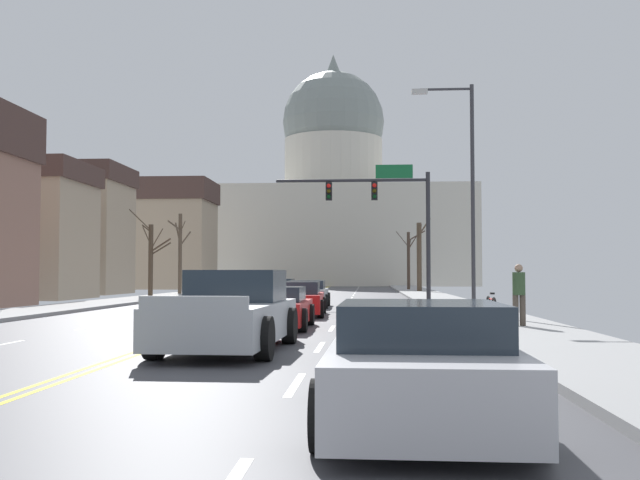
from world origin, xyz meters
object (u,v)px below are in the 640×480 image
Objects in this scene: bicycle_parked at (491,307)px; pickup_truck_near_03 at (230,314)px; pedestrian_00 at (519,291)px; sedan_oncoming_00 at (261,290)px; signal_gantry at (385,204)px; sedan_near_00 at (306,294)px; sedan_oncoming_01 at (283,286)px; street_lamp_right at (465,178)px; sedan_near_02 at (276,309)px; sedan_near_04 at (419,366)px; sedan_near_01 at (297,300)px.

pickup_truck_near_03 is at bearing -127.70° from bicycle_parked.
sedan_oncoming_00 is at bearing 114.84° from pedestrian_00.
signal_gantry is 10.01m from sedan_oncoming_00.
sedan_oncoming_00 is at bearing 110.93° from sedan_near_00.
sedan_near_00 is 0.97× the size of sedan_oncoming_01.
sedan_near_02 is at bearing -139.35° from street_lamp_right.
pickup_truck_near_03 is at bearing 115.44° from sedan_near_04.
signal_gantry reaches higher than pedestrian_00.
sedan_near_04 reaches higher than sedan_oncoming_01.
sedan_oncoming_01 is (-3.96, 35.66, -0.03)m from sedan_near_02.
sedan_near_02 is at bearing 88.00° from pickup_truck_near_03.
pedestrian_00 reaches higher than sedan_near_01.
bicycle_parked is at bearing -77.76° from signal_gantry.
sedan_near_00 is 1.03× the size of sedan_near_04.
signal_gantry is at bearing -68.50° from sedan_oncoming_01.
pickup_truck_near_03 reaches higher than bicycle_parked.
sedan_near_01 is (0.20, -6.66, 0.01)m from sedan_near_00.
sedan_near_00 is at bearing -134.38° from signal_gantry.
sedan_oncoming_00 is 2.62× the size of bicycle_parked.
sedan_near_01 is 7.36m from bicycle_parked.
pickup_truck_near_03 reaches higher than sedan_near_04.
sedan_near_02 is 6.73m from pedestrian_00.
street_lamp_right is 6.80m from pedestrian_00.
sedan_near_02 is 0.91× the size of sedan_oncoming_00.
pedestrian_00 reaches higher than sedan_near_00.
signal_gantry is at bearing 89.31° from sedan_near_04.
street_lamp_right is 18.68m from sedan_near_04.
sedan_near_04 is 16.04m from bicycle_parked.
sedan_near_04 is at bearing -76.23° from sedan_near_02.
street_lamp_right is (2.51, -11.59, -0.21)m from signal_gantry.
street_lamp_right reaches higher than pedestrian_00.
sedan_near_02 is 0.95× the size of sedan_near_04.
sedan_near_02 is 13.17m from sedan_near_04.
sedan_near_01 is 9.51m from pedestrian_00.
bicycle_parked is (10.46, -32.77, -0.05)m from sedan_oncoming_01.
sedan_near_04 reaches higher than sedan_near_00.
pedestrian_00 is (6.69, -0.43, 0.51)m from sedan_near_02.
sedan_near_01 is 1.10× the size of sedan_near_02.
pedestrian_00 is at bearing -73.55° from sedan_oncoming_01.
sedan_oncoming_00 is (-9.71, 16.88, -4.31)m from street_lamp_right.
sedan_near_04 is at bearing -64.56° from pickup_truck_near_03.
sedan_near_01 is 29.64m from sedan_oncoming_01.
pedestrian_00 reaches higher than sedan_near_02.
sedan_oncoming_01 is at bearing 91.08° from sedan_oncoming_00.
sedan_near_01 reaches higher than bicycle_parked.
pickup_truck_near_03 is 10.96m from bicycle_parked.
sedan_oncoming_01 is at bearing 108.09° from street_lamp_right.
sedan_near_04 is 12.88m from pedestrian_00.
sedan_near_01 is at bearing 169.40° from street_lamp_right.
sedan_near_01 reaches higher than sedan_near_00.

